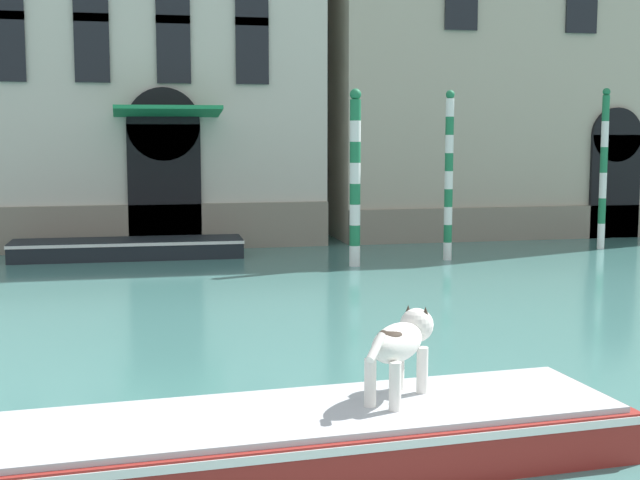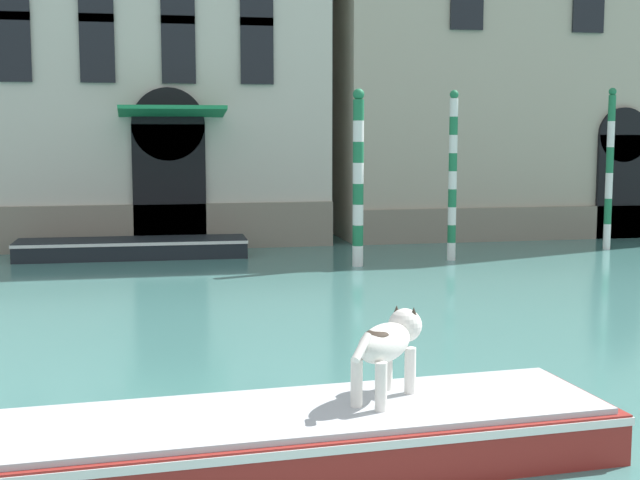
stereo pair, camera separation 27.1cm
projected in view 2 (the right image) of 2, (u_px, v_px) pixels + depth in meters
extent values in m
cube|color=beige|center=(137.00, 31.00, 26.60)|extent=(10.64, 6.00, 12.45)
cube|color=gray|center=(142.00, 228.00, 24.32)|extent=(10.64, 0.16, 1.26)
cube|color=black|center=(169.00, 188.00, 24.33)|extent=(1.98, 0.14, 3.44)
cylinder|color=black|center=(168.00, 124.00, 24.12)|extent=(1.98, 0.14, 1.98)
cube|color=black|center=(13.00, 47.00, 23.11)|extent=(0.91, 0.10, 1.80)
cube|color=black|center=(97.00, 48.00, 23.53)|extent=(0.91, 0.10, 1.80)
cube|color=black|center=(178.00, 50.00, 23.95)|extent=(0.91, 0.10, 1.80)
cube|color=black|center=(257.00, 51.00, 24.37)|extent=(0.91, 0.10, 1.80)
cube|color=#1E8C51|center=(172.00, 111.00, 23.47)|extent=(2.80, 1.40, 0.29)
cube|color=gray|center=(581.00, 223.00, 26.91)|extent=(14.14, 0.16, 1.00)
cube|color=black|center=(622.00, 187.00, 27.02)|extent=(1.64, 0.14, 3.14)
cylinder|color=black|center=(624.00, 135.00, 26.83)|extent=(1.64, 0.14, 1.64)
cube|color=black|center=(467.00, 3.00, 25.39)|extent=(0.98, 0.10, 1.53)
cube|color=black|center=(588.00, 6.00, 26.14)|extent=(0.98, 0.10, 1.53)
cube|color=maroon|center=(212.00, 449.00, 8.47)|extent=(8.09, 2.20, 0.51)
cube|color=white|center=(212.00, 429.00, 8.45)|extent=(8.12, 2.23, 0.08)
cube|color=#B2B7BC|center=(211.00, 420.00, 8.43)|extent=(7.84, 2.05, 0.06)
cylinder|color=silver|center=(387.00, 367.00, 9.30)|extent=(0.12, 0.12, 0.48)
cylinder|color=silver|center=(410.00, 370.00, 9.17)|extent=(0.12, 0.12, 0.48)
cylinder|color=silver|center=(357.00, 383.00, 8.72)|extent=(0.12, 0.12, 0.48)
cylinder|color=silver|center=(381.00, 387.00, 8.58)|extent=(0.12, 0.12, 0.48)
ellipsoid|color=silver|center=(384.00, 343.00, 8.90)|extent=(0.88, 0.92, 0.38)
ellipsoid|color=#382D23|center=(378.00, 335.00, 8.77)|extent=(0.46, 0.47, 0.13)
sphere|color=silver|center=(405.00, 325.00, 9.31)|extent=(0.36, 0.36, 0.36)
cone|color=#382D23|center=(397.00, 312.00, 9.34)|extent=(0.11, 0.11, 0.14)
cone|color=#382D23|center=(414.00, 314.00, 9.24)|extent=(0.11, 0.11, 0.14)
cylinder|color=silver|center=(362.00, 348.00, 8.47)|extent=(0.27, 0.29, 0.26)
cube|color=black|center=(132.00, 248.00, 23.00)|extent=(5.87, 1.52, 0.49)
cube|color=white|center=(132.00, 241.00, 22.98)|extent=(5.91, 1.55, 0.08)
cube|color=#8C7251|center=(132.00, 249.00, 23.00)|extent=(3.24, 1.11, 0.44)
cylinder|color=white|center=(451.00, 251.00, 22.54)|extent=(0.21, 0.21, 0.45)
cylinder|color=#1E7247|center=(452.00, 234.00, 22.49)|extent=(0.21, 0.21, 0.45)
cylinder|color=white|center=(452.00, 216.00, 22.43)|extent=(0.21, 0.21, 0.45)
cylinder|color=#1E7247|center=(452.00, 198.00, 22.38)|extent=(0.21, 0.21, 0.45)
cylinder|color=white|center=(453.00, 180.00, 22.32)|extent=(0.21, 0.21, 0.45)
cylinder|color=#1E7247|center=(453.00, 162.00, 22.27)|extent=(0.21, 0.21, 0.45)
cylinder|color=white|center=(453.00, 144.00, 22.21)|extent=(0.21, 0.21, 0.45)
cylinder|color=#1E7247|center=(454.00, 126.00, 22.16)|extent=(0.21, 0.21, 0.45)
cylinder|color=white|center=(454.00, 107.00, 22.10)|extent=(0.21, 0.21, 0.45)
sphere|color=#1E7247|center=(454.00, 94.00, 22.06)|extent=(0.22, 0.22, 0.22)
cylinder|color=white|center=(358.00, 256.00, 21.56)|extent=(0.26, 0.26, 0.50)
cylinder|color=#1E7247|center=(358.00, 235.00, 21.49)|extent=(0.26, 0.26, 0.50)
cylinder|color=white|center=(358.00, 215.00, 21.43)|extent=(0.26, 0.26, 0.50)
cylinder|color=#1E7247|center=(358.00, 194.00, 21.37)|extent=(0.26, 0.26, 0.50)
cylinder|color=white|center=(358.00, 173.00, 21.31)|extent=(0.26, 0.26, 0.50)
cylinder|color=#1E7247|center=(358.00, 152.00, 21.25)|extent=(0.26, 0.26, 0.50)
cylinder|color=white|center=(358.00, 131.00, 21.19)|extent=(0.26, 0.26, 0.50)
cylinder|color=#1E7247|center=(359.00, 110.00, 21.13)|extent=(0.26, 0.26, 0.50)
sphere|color=#1E7247|center=(359.00, 94.00, 21.08)|extent=(0.27, 0.27, 0.27)
cylinder|color=white|center=(607.00, 237.00, 24.62)|extent=(0.20, 0.20, 0.70)
cylinder|color=#1E7247|center=(608.00, 211.00, 24.53)|extent=(0.20, 0.20, 0.70)
cylinder|color=white|center=(609.00, 186.00, 24.45)|extent=(0.20, 0.20, 0.70)
cylinder|color=#1E7247|center=(610.00, 160.00, 24.36)|extent=(0.20, 0.20, 0.70)
cylinder|color=white|center=(611.00, 134.00, 24.27)|extent=(0.20, 0.20, 0.70)
cylinder|color=#1E7247|center=(612.00, 108.00, 24.19)|extent=(0.20, 0.20, 0.70)
sphere|color=#1E7247|center=(613.00, 92.00, 24.13)|extent=(0.21, 0.21, 0.21)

